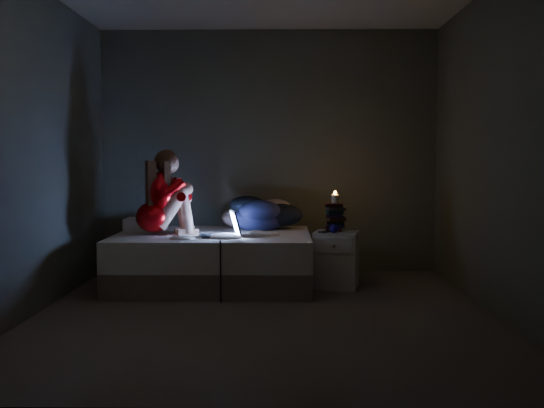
{
  "coord_description": "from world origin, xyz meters",
  "views": [
    {
      "loc": [
        0.15,
        -4.9,
        1.22
      ],
      "look_at": [
        0.05,
        1.0,
        0.8
      ],
      "focal_mm": 41.54,
      "sensor_mm": 36.0,
      "label": 1
    }
  ],
  "objects_px": {
    "laptop": "(219,223)",
    "woman": "(153,192)",
    "phone": "(327,232)",
    "candle": "(335,202)",
    "nightstand": "(336,260)",
    "bed": "(214,260)"
  },
  "relations": [
    {
      "from": "candle",
      "to": "phone",
      "type": "distance_m",
      "value": 0.33
    },
    {
      "from": "nightstand",
      "to": "laptop",
      "type": "bearing_deg",
      "value": -157.34
    },
    {
      "from": "woman",
      "to": "phone",
      "type": "xyz_separation_m",
      "value": [
        1.62,
        0.01,
        -0.37
      ]
    },
    {
      "from": "woman",
      "to": "nightstand",
      "type": "xyz_separation_m",
      "value": [
        1.72,
        0.1,
        -0.65
      ]
    },
    {
      "from": "woman",
      "to": "nightstand",
      "type": "distance_m",
      "value": 1.84
    },
    {
      "from": "laptop",
      "to": "nightstand",
      "type": "xyz_separation_m",
      "value": [
        1.09,
        0.2,
        -0.37
      ]
    },
    {
      "from": "laptop",
      "to": "phone",
      "type": "relative_size",
      "value": 2.56
    },
    {
      "from": "phone",
      "to": "candle",
      "type": "bearing_deg",
      "value": 83.79
    },
    {
      "from": "nightstand",
      "to": "phone",
      "type": "height_order",
      "value": "phone"
    },
    {
      "from": "woman",
      "to": "laptop",
      "type": "xyz_separation_m",
      "value": [
        0.63,
        -0.1,
        -0.28
      ]
    },
    {
      "from": "laptop",
      "to": "phone",
      "type": "height_order",
      "value": "laptop"
    },
    {
      "from": "nightstand",
      "to": "candle",
      "type": "xyz_separation_m",
      "value": [
        -0.01,
        0.08,
        0.55
      ]
    },
    {
      "from": "bed",
      "to": "laptop",
      "type": "distance_m",
      "value": 0.47
    },
    {
      "from": "nightstand",
      "to": "candle",
      "type": "distance_m",
      "value": 0.55
    },
    {
      "from": "woman",
      "to": "phone",
      "type": "height_order",
      "value": "woman"
    },
    {
      "from": "woman",
      "to": "phone",
      "type": "relative_size",
      "value": 5.78
    },
    {
      "from": "laptop",
      "to": "woman",
      "type": "bearing_deg",
      "value": 156.74
    },
    {
      "from": "bed",
      "to": "woman",
      "type": "height_order",
      "value": "woman"
    },
    {
      "from": "nightstand",
      "to": "phone",
      "type": "distance_m",
      "value": 0.3
    },
    {
      "from": "woman",
      "to": "bed",
      "type": "bearing_deg",
      "value": -3.07
    },
    {
      "from": "woman",
      "to": "laptop",
      "type": "bearing_deg",
      "value": -28.86
    },
    {
      "from": "candle",
      "to": "phone",
      "type": "relative_size",
      "value": 0.57
    }
  ]
}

